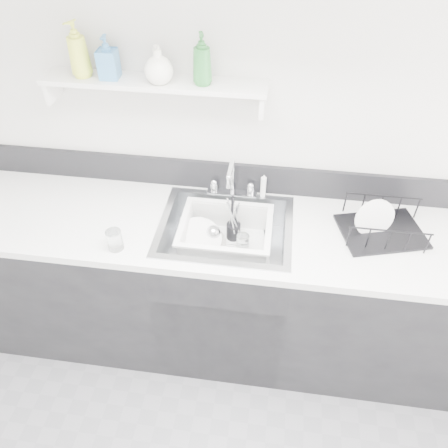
# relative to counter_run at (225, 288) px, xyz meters

# --- Properties ---
(room_shell) EXTENTS (3.50, 3.00, 2.60)m
(room_shell) POSITION_rel_counter_run_xyz_m (0.00, -0.80, 1.22)
(room_shell) COLOR silver
(room_shell) RESTS_ON ground
(counter_run) EXTENTS (3.20, 0.62, 0.92)m
(counter_run) POSITION_rel_counter_run_xyz_m (0.00, 0.00, 0.00)
(counter_run) COLOR black
(counter_run) RESTS_ON ground
(backsplash) EXTENTS (3.20, 0.02, 0.16)m
(backsplash) POSITION_rel_counter_run_xyz_m (0.00, 0.30, 0.54)
(backsplash) COLOR black
(backsplash) RESTS_ON counter_run
(sink) EXTENTS (0.64, 0.52, 0.20)m
(sink) POSITION_rel_counter_run_xyz_m (0.00, 0.00, 0.37)
(sink) COLOR silver
(sink) RESTS_ON counter_run
(faucet) EXTENTS (0.26, 0.18, 0.23)m
(faucet) POSITION_rel_counter_run_xyz_m (0.00, 0.25, 0.52)
(faucet) COLOR silver
(faucet) RESTS_ON counter_run
(side_sprayer) EXTENTS (0.03, 0.03, 0.14)m
(side_sprayer) POSITION_rel_counter_run_xyz_m (0.16, 0.25, 0.53)
(side_sprayer) COLOR white
(side_sprayer) RESTS_ON counter_run
(wall_shelf) EXTENTS (1.00, 0.16, 0.12)m
(wall_shelf) POSITION_rel_counter_run_xyz_m (-0.35, 0.23, 1.05)
(wall_shelf) COLOR silver
(wall_shelf) RESTS_ON room_shell
(wash_tub) EXTENTS (0.51, 0.45, 0.17)m
(wash_tub) POSITION_rel_counter_run_xyz_m (-0.00, 0.01, 0.38)
(wash_tub) COLOR white
(wash_tub) RESTS_ON sink
(plate_stack) EXTENTS (0.28, 0.27, 0.11)m
(plate_stack) POSITION_rel_counter_run_xyz_m (-0.12, 0.00, 0.34)
(plate_stack) COLOR white
(plate_stack) RESTS_ON wash_tub
(utensil_cup) EXTENTS (0.07, 0.07, 0.24)m
(utensil_cup) POSITION_rel_counter_run_xyz_m (0.03, 0.09, 0.36)
(utensil_cup) COLOR black
(utensil_cup) RESTS_ON wash_tub
(ladle) EXTENTS (0.24, 0.31, 0.08)m
(ladle) POSITION_rel_counter_run_xyz_m (-0.03, -0.02, 0.35)
(ladle) COLOR silver
(ladle) RESTS_ON wash_tub
(tumbler_in_tub) EXTENTS (0.08, 0.08, 0.09)m
(tumbler_in_tub) POSITION_rel_counter_run_xyz_m (0.09, 0.01, 0.35)
(tumbler_in_tub) COLOR white
(tumbler_in_tub) RESTS_ON wash_tub
(tumbler_counter) EXTENTS (0.09, 0.09, 0.10)m
(tumbler_counter) POSITION_rel_counter_run_xyz_m (-0.47, -0.21, 0.51)
(tumbler_counter) COLOR white
(tumbler_counter) RESTS_ON counter_run
(dish_rack) EXTENTS (0.44, 0.38, 0.13)m
(dish_rack) POSITION_rel_counter_run_xyz_m (0.74, 0.06, 0.53)
(dish_rack) COLOR black
(dish_rack) RESTS_ON counter_run
(bowl_small) EXTENTS (0.13, 0.13, 0.03)m
(bowl_small) POSITION_rel_counter_run_xyz_m (0.07, -0.08, 0.32)
(bowl_small) COLOR white
(bowl_small) RESTS_ON wash_tub
(soap_bottle_a) EXTENTS (0.12, 0.12, 0.23)m
(soap_bottle_a) POSITION_rel_counter_run_xyz_m (-0.66, 0.22, 1.19)
(soap_bottle_a) COLOR #D9E642
(soap_bottle_a) RESTS_ON wall_shelf
(soap_bottle_b) EXTENTS (0.09, 0.09, 0.18)m
(soap_bottle_b) POSITION_rel_counter_run_xyz_m (-0.54, 0.22, 1.16)
(soap_bottle_b) COLOR teal
(soap_bottle_b) RESTS_ON wall_shelf
(soap_bottle_c) EXTENTS (0.15, 0.15, 0.16)m
(soap_bottle_c) POSITION_rel_counter_run_xyz_m (-0.31, 0.21, 1.15)
(soap_bottle_c) COLOR white
(soap_bottle_c) RESTS_ON wall_shelf
(soap_bottle_d) EXTENTS (0.10, 0.11, 0.21)m
(soap_bottle_d) POSITION_rel_counter_run_xyz_m (-0.13, 0.22, 1.18)
(soap_bottle_d) COLOR #2A7932
(soap_bottle_d) RESTS_ON wall_shelf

